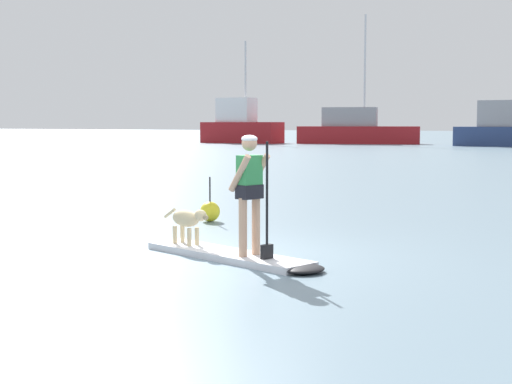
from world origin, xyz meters
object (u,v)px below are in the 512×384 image
paddleboard (238,257)px  moored_boat_starboard (240,126)px  dog (188,220)px  person_paddler (250,186)px  moored_boat_center (512,129)px  marker_buoy (210,211)px  moored_boat_far_starboard (356,130)px

paddleboard → moored_boat_starboard: size_ratio=0.32×
dog → person_paddler: bearing=-20.1°
dog → moored_boat_center: (-2.02, 58.89, 1.02)m
dog → marker_buoy: size_ratio=1.12×
dog → moored_boat_far_starboard: 63.52m
person_paddler → moored_boat_starboard: (-29.79, 59.50, 0.64)m
dog → moored_boat_starboard: moored_boat_starboard is taller
moored_boat_center → marker_buoy: bearing=-89.4°
paddleboard → moored_boat_center: moored_boat_center is taller
paddleboard → moored_boat_center: (-3.09, 59.28, 1.45)m
moored_boat_center → moored_boat_starboard: bearing=179.7°
moored_boat_starboard → moored_boat_far_starboard: (11.60, 2.21, -0.36)m
moored_boat_far_starboard → paddleboard: bearing=-73.8°
paddleboard → dog: bearing=159.9°
dog → moored_boat_far_starboard: bearing=105.4°
moored_boat_starboard → dog: bearing=-64.2°
dog → marker_buoy: (-1.39, 3.25, -0.28)m
marker_buoy → dog: bearing=-66.8°
dog → marker_buoy: bearing=113.2°
person_paddler → moored_boat_center: bearing=93.2°
moored_boat_starboard → person_paddler: bearing=-63.4°
paddleboard → marker_buoy: marker_buoy is taller
person_paddler → moored_boat_center: size_ratio=0.16×
moored_boat_starboard → moored_boat_center: (26.46, -0.13, -0.23)m
moored_boat_center → marker_buoy: size_ratio=11.73×
paddleboard → person_paddler: (0.25, -0.09, 1.05)m
moored_boat_far_starboard → person_paddler: bearing=-73.6°
dog → moored_boat_center: size_ratio=0.10×
person_paddler → moored_boat_far_starboard: (-18.20, 61.71, 0.28)m
paddleboard → dog: (-1.06, 0.39, 0.44)m
paddleboard → dog: dog is taller
moored_boat_far_starboard → moored_boat_center: bearing=-8.9°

